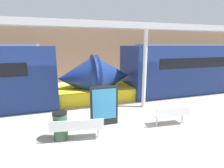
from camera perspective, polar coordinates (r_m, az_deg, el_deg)
The scene contains 9 objects.
ground_plane at distance 5.99m, azimuth 11.14°, elevation -19.43°, with size 60.00×60.00×0.00m, color #A8A093.
station_wall at distance 15.58m, azimuth -8.32°, elevation 10.15°, with size 56.00×0.20×5.00m, color #937051.
train_left at distance 15.55m, azimuth 32.37°, elevation 4.73°, with size 19.66×2.93×3.20m.
bench_near at distance 7.43m, azimuth 18.76°, elevation -9.22°, with size 1.47×0.57×0.77m.
bench_far at distance 6.13m, azimuth -11.32°, elevation -13.52°, with size 1.82×0.72×0.77m.
trash_bin at distance 6.30m, azimuth -16.48°, elevation -12.94°, with size 0.49×0.49×0.97m.
poster_board at distance 6.91m, azimuth -2.54°, elevation -7.14°, with size 1.11×0.07×1.62m.
support_column_near at distance 8.85m, azimuth 10.60°, elevation 4.55°, with size 0.20×0.20×3.88m, color silver.
canopy_beam at distance 8.81m, azimuth 11.18°, elevation 18.05°, with size 28.00×0.60×0.28m, color #B7B7BC.
Camera 1 is at (-2.54, -4.40, 3.16)m, focal length 28.00 mm.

